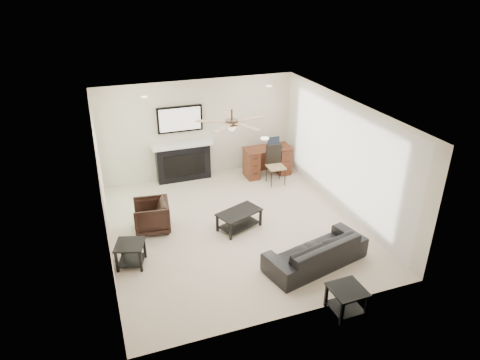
{
  "coord_description": "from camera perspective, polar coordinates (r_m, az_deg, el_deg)",
  "views": [
    {
      "loc": [
        -2.45,
        -7.24,
        4.79
      ],
      "look_at": [
        0.12,
        -0.02,
        1.08
      ],
      "focal_mm": 32.0,
      "sensor_mm": 36.0,
      "label": 1
    }
  ],
  "objects": [
    {
      "name": "end_table_near",
      "position": [
        7.07,
        13.97,
        -15.31
      ],
      "size": [
        0.53,
        0.53,
        0.45
      ],
      "primitive_type": "cube",
      "rotation": [
        0.0,
        0.0,
        0.02
      ],
      "color": "black",
      "rests_on": "ground"
    },
    {
      "name": "coffee_table",
      "position": [
        8.85,
        -0.11,
        -5.35
      ],
      "size": [
        1.02,
        0.8,
        0.4
      ],
      "primitive_type": "cube",
      "rotation": [
        0.0,
        0.0,
        0.38
      ],
      "color": "black",
      "rests_on": "ground"
    },
    {
      "name": "sofa",
      "position": [
        7.92,
        10.08,
        -9.29
      ],
      "size": [
        2.05,
        1.18,
        0.56
      ],
      "primitive_type": "imported",
      "rotation": [
        0.0,
        0.0,
        3.38
      ],
      "color": "black",
      "rests_on": "ground"
    },
    {
      "name": "desk_chair",
      "position": [
        10.64,
        4.82,
        1.92
      ],
      "size": [
        0.44,
        0.46,
        0.97
      ],
      "primitive_type": "cube",
      "rotation": [
        0.0,
        0.0,
        -0.04
      ],
      "color": "black",
      "rests_on": "ground"
    },
    {
      "name": "room_shell",
      "position": [
        8.37,
        0.2,
        4.1
      ],
      "size": [
        5.5,
        5.54,
        2.52
      ],
      "color": "beige",
      "rests_on": "ground"
    },
    {
      "name": "laptop",
      "position": [
        11.01,
        4.72,
        4.97
      ],
      "size": [
        0.33,
        0.24,
        0.23
      ],
      "primitive_type": "cube",
      "color": "black",
      "rests_on": "desk"
    },
    {
      "name": "fireplace_unit",
      "position": [
        10.72,
        -7.68,
        4.69
      ],
      "size": [
        1.52,
        0.34,
        1.91
      ],
      "primitive_type": "cube",
      "color": "black",
      "rests_on": "ground"
    },
    {
      "name": "desk",
      "position": [
        11.14,
        3.65,
        2.51
      ],
      "size": [
        1.22,
        0.56,
        0.76
      ],
      "primitive_type": "cube",
      "color": "#411B10",
      "rests_on": "ground"
    },
    {
      "name": "armchair",
      "position": [
        8.93,
        -11.69,
        -4.73
      ],
      "size": [
        0.79,
        0.77,
        0.65
      ],
      "primitive_type": "imported",
      "rotation": [
        0.0,
        0.0,
        -1.69
      ],
      "color": "black",
      "rests_on": "ground"
    },
    {
      "name": "end_table_left",
      "position": [
        8.06,
        -14.34,
        -9.56
      ],
      "size": [
        0.63,
        0.63,
        0.45
      ],
      "primitive_type": "cube",
      "rotation": [
        0.0,
        0.0,
        -0.3
      ],
      "color": "black",
      "rests_on": "ground"
    }
  ]
}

